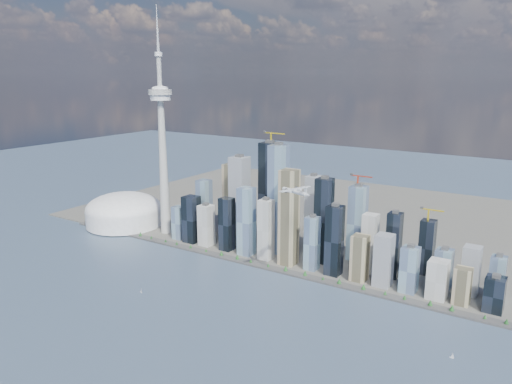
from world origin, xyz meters
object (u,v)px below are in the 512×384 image
Objects in this scene: sailboat_west at (141,291)px; sailboat_east at (452,356)px; needle_tower at (162,142)px; airplane at (295,191)px; dome_stadium at (124,211)px.

sailboat_west is 1.09× the size of sailboat_east.
needle_tower is 465.99m from airplane.
airplane is 6.79× the size of sailboat_west.
needle_tower reaches higher than dome_stadium.
airplane reaches higher than sailboat_west.
sailboat_west is at bearing -54.82° from needle_tower.
needle_tower is 803.56m from sailboat_east.
dome_stadium is at bearing 163.49° from sailboat_west.
airplane is (443.69, -136.66, -40.16)m from needle_tower.
needle_tower is 7.94× the size of airplane.
sailboat_east is (741.37, -204.65, -232.83)m from needle_tower.
dome_stadium is 903.34m from sailboat_east.
needle_tower is at bearing 173.45° from sailboat_east.
needle_tower is 58.70× the size of sailboat_east.
airplane reaches higher than dome_stadium.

